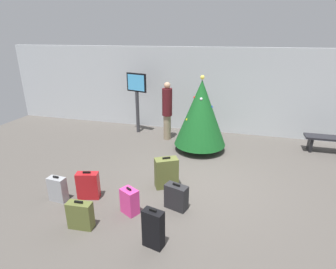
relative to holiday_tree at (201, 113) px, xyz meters
name	(u,v)px	position (x,y,z in m)	size (l,w,h in m)	color
ground_plane	(197,183)	(0.26, -1.97, -1.15)	(16.00, 16.00, 0.00)	#514C47
back_wall	(217,91)	(0.26, 1.85, 0.30)	(16.00, 0.20, 2.90)	#B7BCC1
holiday_tree	(201,113)	(0.00, 0.00, 0.00)	(1.51, 1.51, 2.23)	#4C3319
flight_info_kiosk	(137,93)	(-2.36, 1.01, 0.27)	(0.75, 0.29, 2.07)	#333338
waiting_bench	(331,141)	(3.74, 0.81, -0.79)	(1.45, 0.44, 0.48)	black
traveller_0	(167,110)	(-1.18, 0.62, -0.14)	(0.36, 0.36, 1.89)	gray
suitcase_0	(130,201)	(-0.82, -3.41, -0.90)	(0.40, 0.36, 0.55)	#E5388C
suitcase_1	(88,185)	(-1.87, -3.16, -0.86)	(0.49, 0.31, 0.62)	#B2191E
suitcase_2	(166,173)	(-0.40, -2.29, -0.80)	(0.57, 0.48, 0.73)	#59602D
suitcase_3	(153,229)	(-0.10, -4.13, -0.81)	(0.37, 0.25, 0.71)	black
suitcase_4	(176,197)	(0.01, -3.03, -0.90)	(0.49, 0.34, 0.55)	#232326
suitcase_5	(80,215)	(-1.50, -4.04, -0.89)	(0.46, 0.22, 0.55)	#59602D
suitcase_6	(58,189)	(-2.43, -3.41, -0.89)	(0.38, 0.21, 0.57)	#9EA0A5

